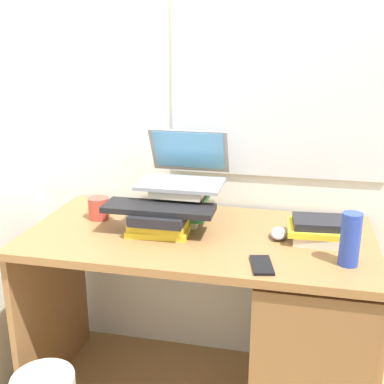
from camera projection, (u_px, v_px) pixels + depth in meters
name	position (u px, v px, depth m)	size (l,w,h in m)	color
wall_back	(218.00, 80.00, 2.02)	(6.00, 0.06, 2.60)	silver
desk	(281.00, 325.00, 1.84)	(1.32, 0.66, 0.75)	olive
book_stack_tall	(180.00, 203.00, 1.92)	(0.22, 0.20, 0.15)	beige
book_stack_keyboard_riser	(159.00, 222.00, 1.82)	(0.24, 0.19, 0.09)	yellow
book_stack_side	(319.00, 230.00, 1.76)	(0.22, 0.19, 0.08)	beige
laptop	(184.00, 169.00, 1.95)	(0.33, 0.31, 0.20)	gray
keyboard	(159.00, 208.00, 1.80)	(0.42, 0.14, 0.02)	black
computer_mouse	(279.00, 233.00, 1.79)	(0.06, 0.10, 0.04)	#A5A8AD
mug	(99.00, 208.00, 1.97)	(0.12, 0.08, 0.09)	#B23F33
water_bottle	(350.00, 239.00, 1.55)	(0.07, 0.07, 0.18)	#263FA5
cell_phone	(262.00, 265.00, 1.56)	(0.07, 0.14, 0.01)	black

